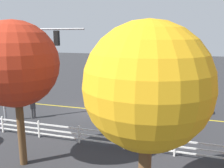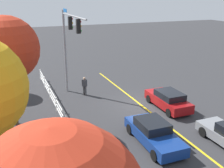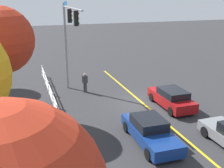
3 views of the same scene
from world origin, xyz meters
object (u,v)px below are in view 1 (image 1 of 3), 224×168
car_2 (181,103)px  car_0 (152,116)px  tree_2 (16,64)px  car_1 (113,98)px  pedestrian (33,107)px  tree_1 (147,87)px

car_2 → car_0: bearing=62.7°
car_2 → tree_2: (7.87, 11.72, 4.62)m
car_1 → car_2: (-6.29, -0.38, -0.05)m
car_1 → car_2: car_1 is taller
car_2 → tree_2: size_ratio=0.61×
car_0 → car_1: size_ratio=1.08×
car_1 → pedestrian: 7.39m
pedestrian → tree_1: tree_1 is taller
pedestrian → tree_1: bearing=-163.3°
car_0 → tree_2: size_ratio=0.64×
car_1 → car_0: bearing=138.0°
car_0 → tree_1: bearing=-83.7°
car_0 → tree_1: (-0.85, 9.12, 4.26)m
tree_1 → tree_2: size_ratio=0.98×
tree_1 → pedestrian: bearing=-36.8°
tree_1 → tree_2: bearing=-13.2°
car_2 → tree_1: (1.27, 13.27, 4.27)m
car_1 → tree_2: size_ratio=0.59×
car_2 → tree_2: bearing=55.9°
car_1 → tree_1: tree_1 is taller
car_2 → tree_2: 14.85m
tree_2 → car_1: bearing=-97.9°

